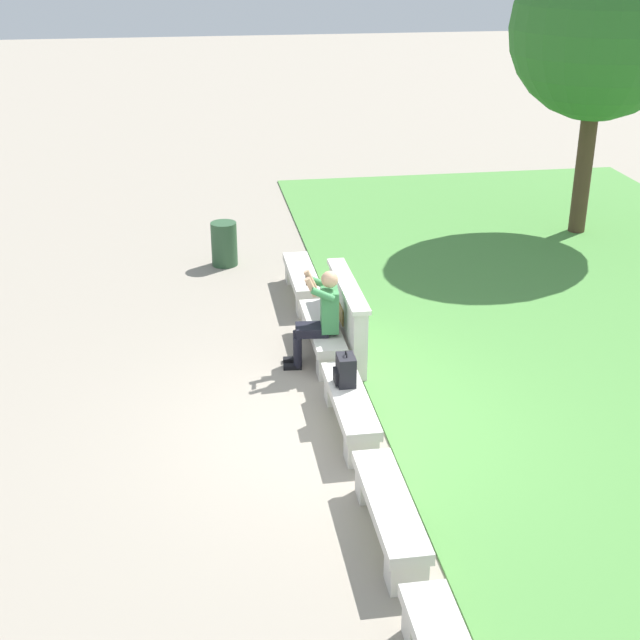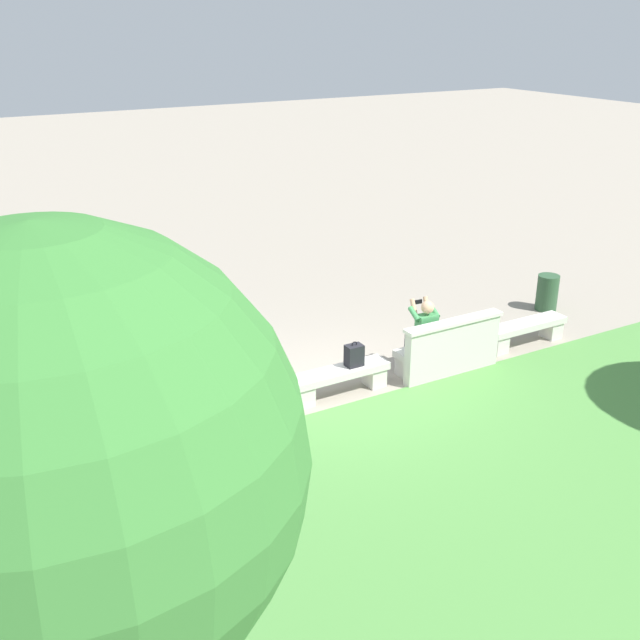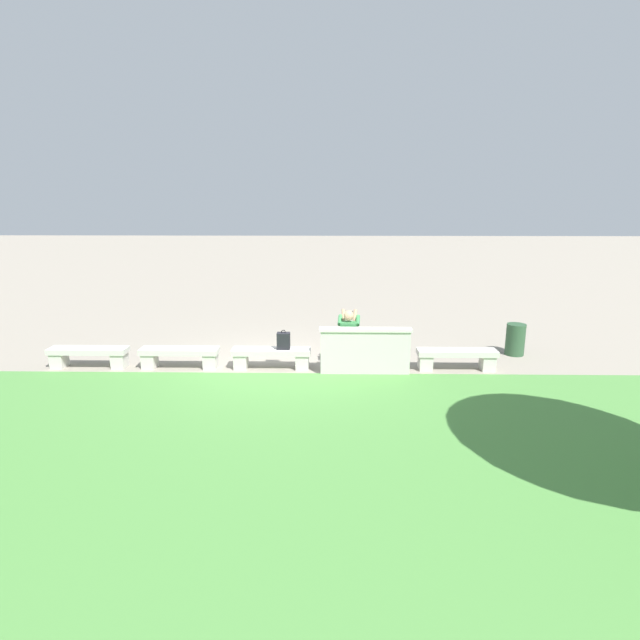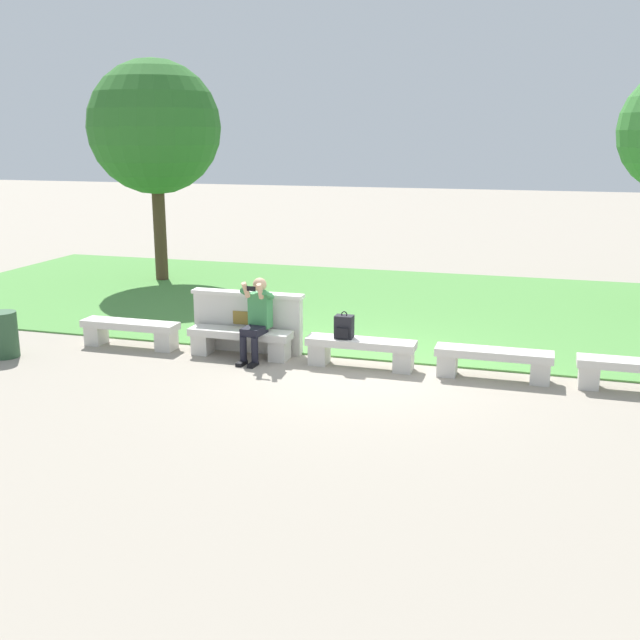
% 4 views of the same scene
% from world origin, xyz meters
% --- Properties ---
extents(ground_plane, '(80.00, 80.00, 0.00)m').
position_xyz_m(ground_plane, '(0.00, 0.00, 0.00)').
color(ground_plane, gray).
extents(grass_strip, '(21.76, 8.00, 0.03)m').
position_xyz_m(grass_strip, '(0.00, 4.38, 0.01)').
color(grass_strip, '#518E42').
rests_on(grass_strip, ground).
extents(bench_main, '(1.71, 0.40, 0.45)m').
position_xyz_m(bench_main, '(-4.03, 0.00, 0.29)').
color(bench_main, beige).
rests_on(bench_main, ground).
extents(bench_near, '(1.71, 0.40, 0.45)m').
position_xyz_m(bench_near, '(-2.01, 0.00, 0.29)').
color(bench_near, beige).
rests_on(bench_near, ground).
extents(bench_mid, '(1.71, 0.40, 0.45)m').
position_xyz_m(bench_mid, '(0.00, 0.00, 0.29)').
color(bench_mid, beige).
rests_on(bench_mid, ground).
extents(bench_far, '(1.71, 0.40, 0.45)m').
position_xyz_m(bench_far, '(2.01, 0.00, 0.29)').
color(bench_far, beige).
rests_on(bench_far, ground).
extents(bench_end, '(1.71, 0.40, 0.45)m').
position_xyz_m(bench_end, '(4.03, 0.00, 0.29)').
color(bench_end, beige).
rests_on(bench_end, ground).
extents(backrest_wall_with_plaque, '(1.92, 0.24, 1.01)m').
position_xyz_m(backrest_wall_with_plaque, '(-2.01, 0.34, 0.52)').
color(backrest_wall_with_plaque, beige).
rests_on(backrest_wall_with_plaque, ground).
extents(person_photographer, '(0.50, 0.75, 1.32)m').
position_xyz_m(person_photographer, '(-1.68, -0.08, 0.74)').
color(person_photographer, black).
rests_on(person_photographer, ground).
extents(backpack, '(0.28, 0.24, 0.43)m').
position_xyz_m(backpack, '(-0.27, -0.01, 0.63)').
color(backpack, black).
rests_on(backpack, bench_mid).
extents(trash_bin, '(0.44, 0.44, 0.75)m').
position_xyz_m(trash_bin, '(-5.68, -1.11, 0.38)').
color(trash_bin, '#2D5133').
rests_on(trash_bin, ground).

